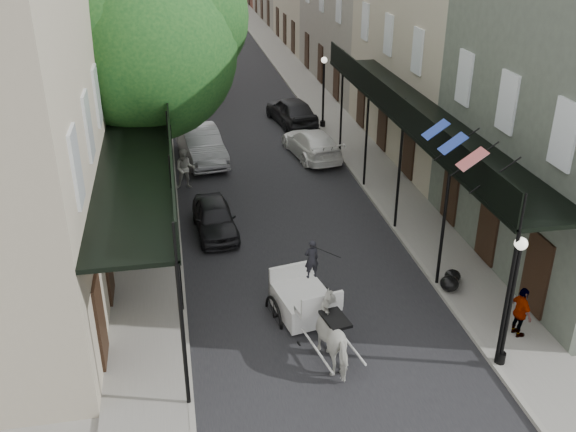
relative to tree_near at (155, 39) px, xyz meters
name	(u,v)px	position (x,y,z in m)	size (l,w,h in m)	color
ground	(329,338)	(4.20, -10.18, -6.49)	(140.00, 140.00, 0.00)	gray
road	(242,121)	(4.20, 9.82, -6.48)	(8.00, 90.00, 0.01)	black
sidewalk_left	(151,126)	(-0.80, 9.82, -6.43)	(2.20, 90.00, 0.12)	gray
sidewalk_right	(330,115)	(9.20, 9.82, -6.43)	(2.20, 90.00, 0.12)	gray
building_row_left	(86,2)	(-4.40, 19.82, -1.24)	(5.00, 80.00, 10.50)	#A49983
gallery_left	(144,131)	(-0.59, -3.20, -2.44)	(2.20, 18.05, 4.88)	black
gallery_right	(415,115)	(8.99, -3.20, -2.44)	(2.20, 18.05, 4.88)	black
tree_near	(155,39)	(0.00, 0.00, 0.00)	(7.31, 6.80, 9.63)	#382619
tree_far	(155,3)	(-0.05, 14.00, -0.65)	(6.45, 6.00, 8.61)	#382619
lamppost_right_near	(511,301)	(8.30, -12.18, -4.44)	(0.32, 0.32, 3.71)	black
lamppost_left	(171,196)	(0.10, -4.18, -4.44)	(0.32, 0.32, 3.71)	black
lamppost_right_far	(323,91)	(8.30, 7.82, -4.44)	(0.32, 0.32, 3.71)	black
horse	(336,335)	(4.11, -11.18, -5.64)	(0.91, 2.00, 1.69)	beige
carriage	(298,277)	(3.62, -8.60, -5.39)	(1.99, 2.71, 2.82)	black
pedestrian_walking	(185,169)	(0.73, 1.12, -5.62)	(0.85, 0.66, 1.74)	#A8AAA0
pedestrian_sidewalk_left	(165,121)	(0.00, 7.64, -5.52)	(1.09, 0.63, 1.69)	gray
pedestrian_sidewalk_right	(521,312)	(9.33, -11.16, -5.61)	(0.89, 0.37, 1.51)	gray
car_left_near	(215,218)	(1.60, -3.21, -5.89)	(1.42, 3.52, 1.20)	black
car_left_mid	(201,145)	(1.60, 4.28, -5.71)	(1.65, 4.74, 1.56)	#9B9BA0
car_left_far	(186,82)	(1.41, 16.55, -5.85)	(2.12, 4.59, 1.28)	black
car_right_near	(312,143)	(6.80, 3.82, -5.83)	(1.83, 4.51, 1.31)	white
car_right_far	(291,111)	(6.80, 8.92, -5.74)	(1.78, 4.41, 1.50)	black
trash_bags	(451,281)	(8.51, -8.49, -6.14)	(0.85, 1.00, 0.50)	black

